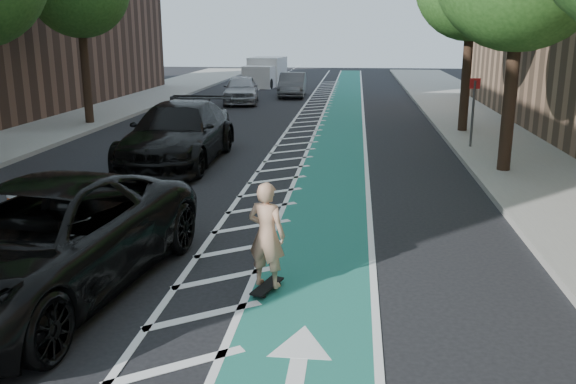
# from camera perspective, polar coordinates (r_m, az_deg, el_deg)

# --- Properties ---
(ground) EXTENTS (120.00, 120.00, 0.00)m
(ground) POSITION_cam_1_polar(r_m,az_deg,el_deg) (10.79, -13.91, -7.52)
(ground) COLOR black
(ground) RESTS_ON ground
(bike_lane) EXTENTS (2.00, 90.00, 0.01)m
(bike_lane) POSITION_cam_1_polar(r_m,az_deg,el_deg) (19.75, 4.41, 3.08)
(bike_lane) COLOR #1C6352
(bike_lane) RESTS_ON ground
(buffer_strip) EXTENTS (1.40, 90.00, 0.01)m
(buffer_strip) POSITION_cam_1_polar(r_m,az_deg,el_deg) (19.86, 0.07, 3.19)
(buffer_strip) COLOR silver
(buffer_strip) RESTS_ON ground
(sidewalk_right) EXTENTS (5.00, 90.00, 0.15)m
(sidewalk_right) POSITION_cam_1_polar(r_m,az_deg,el_deg) (20.59, 22.82, 2.63)
(sidewalk_right) COLOR gray
(sidewalk_right) RESTS_ON ground
(curb_right) EXTENTS (0.12, 90.00, 0.16)m
(curb_right) POSITION_cam_1_polar(r_m,az_deg,el_deg) (20.02, 16.09, 2.92)
(curb_right) COLOR gray
(curb_right) RESTS_ON ground
(curb_left) EXTENTS (0.12, 90.00, 0.16)m
(curb_left) POSITION_cam_1_polar(r_m,az_deg,el_deg) (22.43, -22.24, 3.63)
(curb_left) COLOR gray
(curb_left) RESTS_ON ground
(sign_post) EXTENTS (0.35, 0.08, 2.47)m
(sign_post) POSITION_cam_1_polar(r_m,az_deg,el_deg) (21.86, 16.91, 7.21)
(sign_post) COLOR #4C4C4C
(sign_post) RESTS_ON ground
(skateboard) EXTENTS (0.46, 0.82, 0.11)m
(skateboard) POSITION_cam_1_polar(r_m,az_deg,el_deg) (9.82, -1.97, -8.81)
(skateboard) COLOR black
(skateboard) RESTS_ON ground
(skateboarder) EXTENTS (0.71, 0.58, 1.69)m
(skateboarder) POSITION_cam_1_polar(r_m,az_deg,el_deg) (9.51, -2.01, -4.02)
(skateboarder) COLOR tan
(skateboarder) RESTS_ON skateboard
(suv_near) EXTENTS (3.73, 6.72, 1.78)m
(suv_near) POSITION_cam_1_polar(r_m,az_deg,el_deg) (10.15, -22.27, -4.32)
(suv_near) COLOR black
(suv_near) RESTS_ON ground
(suv_far) EXTENTS (2.62, 6.41, 1.86)m
(suv_far) POSITION_cam_1_polar(r_m,az_deg,el_deg) (19.31, -10.21, 5.40)
(suv_far) COLOR black
(suv_far) RESTS_ON ground
(car_silver) EXTENTS (2.50, 4.90, 1.60)m
(car_silver) POSITION_cam_1_polar(r_m,az_deg,el_deg) (35.14, -4.41, 9.57)
(car_silver) COLOR #9E9EA4
(car_silver) RESTS_ON ground
(car_grey) EXTENTS (1.74, 4.53, 1.47)m
(car_grey) POSITION_cam_1_polar(r_m,az_deg,el_deg) (38.70, 0.42, 10.00)
(car_grey) COLOR #4F5054
(car_grey) RESTS_ON ground
(box_truck) EXTENTS (2.75, 5.21, 2.08)m
(box_truck) POSITION_cam_1_polar(r_m,az_deg,el_deg) (46.27, -2.13, 11.07)
(box_truck) COLOR silver
(box_truck) RESTS_ON ground
(barrel_a) EXTENTS (0.59, 0.59, 0.80)m
(barrel_a) POSITION_cam_1_polar(r_m,az_deg,el_deg) (14.85, -23.90, -0.66)
(barrel_a) COLOR #E64E0C
(barrel_a) RESTS_ON ground
(barrel_b) EXTENTS (0.75, 0.75, 1.02)m
(barrel_b) POSITION_cam_1_polar(r_m,az_deg,el_deg) (20.15, -11.83, 4.42)
(barrel_b) COLOR #FF560D
(barrel_b) RESTS_ON ground
(barrel_c) EXTENTS (0.73, 0.73, 0.99)m
(barrel_c) POSITION_cam_1_polar(r_m,az_deg,el_deg) (25.73, -7.96, 6.78)
(barrel_c) COLOR #DF4F0B
(barrel_c) RESTS_ON ground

